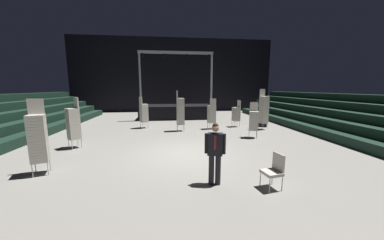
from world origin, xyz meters
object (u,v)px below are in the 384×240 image
at_px(man_with_tie, 215,150).
at_px(chair_stack_mid_centre, 253,120).
at_px(chair_stack_mid_right, 212,114).
at_px(chair_stack_rear_right, 180,111).
at_px(stage_riser, 176,111).
at_px(loose_chair_near_man, 274,169).
at_px(chair_stack_front_right, 264,109).
at_px(chair_stack_front_left, 144,113).
at_px(equipment_road_case, 260,122).
at_px(chair_stack_rear_left, 73,123).
at_px(chair_stack_mid_left, 236,114).
at_px(chair_stack_rear_centre, 38,138).

distance_m(man_with_tie, chair_stack_mid_centre, 5.86).
distance_m(chair_stack_mid_right, chair_stack_rear_right, 2.08).
bearing_deg(stage_riser, loose_chair_near_man, -81.15).
relative_size(man_with_tie, chair_stack_front_right, 0.67).
xyz_separation_m(chair_stack_front_left, chair_stack_rear_right, (2.33, -1.21, 0.21)).
bearing_deg(equipment_road_case, chair_stack_mid_right, -171.43).
relative_size(chair_stack_front_right, chair_stack_rear_left, 1.15).
height_order(chair_stack_mid_left, equipment_road_case, chair_stack_mid_left).
xyz_separation_m(chair_stack_rear_centre, equipment_road_case, (10.18, 6.68, -0.88)).
height_order(chair_stack_front_left, chair_stack_rear_left, chair_stack_rear_left).
distance_m(man_with_tie, chair_stack_rear_right, 7.05).
bearing_deg(equipment_road_case, chair_stack_rear_centre, -146.74).
bearing_deg(loose_chair_near_man, chair_stack_mid_right, -10.40).
relative_size(chair_stack_front_right, chair_stack_mid_right, 1.30).
distance_m(man_with_tie, chair_stack_front_right, 8.37).
bearing_deg(loose_chair_near_man, chair_stack_rear_centre, 65.60).
bearing_deg(equipment_road_case, loose_chair_near_man, -113.09).
distance_m(chair_stack_mid_left, equipment_road_case, 1.83).
xyz_separation_m(chair_stack_front_right, chair_stack_rear_centre, (-9.88, -5.62, -0.13)).
bearing_deg(stage_riser, chair_stack_mid_left, -50.53).
height_order(man_with_tie, chair_stack_mid_centre, chair_stack_mid_centre).
xyz_separation_m(chair_stack_front_left, chair_stack_front_right, (7.59, -1.34, 0.25)).
bearing_deg(chair_stack_rear_left, chair_stack_front_right, -118.14).
height_order(man_with_tie, chair_stack_front_left, chair_stack_front_left).
xyz_separation_m(chair_stack_mid_left, chair_stack_rear_right, (-3.84, -0.93, 0.34)).
relative_size(man_with_tie, chair_stack_mid_centre, 0.91).
relative_size(chair_stack_mid_left, equipment_road_case, 1.99).
bearing_deg(chair_stack_mid_left, loose_chair_near_man, 159.59).
bearing_deg(chair_stack_rear_right, loose_chair_near_man, 11.78).
bearing_deg(chair_stack_mid_right, chair_stack_mid_centre, -67.01).
relative_size(chair_stack_mid_right, chair_stack_rear_right, 0.79).
bearing_deg(loose_chair_near_man, chair_stack_front_right, -34.27).
distance_m(man_with_tie, chair_stack_rear_centre, 5.29).
relative_size(stage_riser, chair_stack_mid_centre, 3.31).
distance_m(chair_stack_mid_right, equipment_road_case, 3.64).
distance_m(chair_stack_mid_right, loose_chair_near_man, 7.83).
bearing_deg(chair_stack_mid_centre, chair_stack_rear_left, 27.97).
distance_m(man_with_tie, chair_stack_rear_left, 6.70).
relative_size(man_with_tie, chair_stack_mid_right, 0.87).
bearing_deg(chair_stack_mid_centre, chair_stack_mid_left, -69.89).
xyz_separation_m(chair_stack_rear_centre, loose_chair_near_man, (6.62, -1.68, -0.62)).
height_order(chair_stack_mid_centre, chair_stack_rear_centre, chair_stack_rear_centre).
distance_m(stage_riser, chair_stack_front_right, 7.86).
distance_m(chair_stack_rear_left, loose_chair_near_man, 8.16).
distance_m(chair_stack_mid_left, chair_stack_mid_centre, 3.06).
xyz_separation_m(chair_stack_mid_right, loose_chair_near_man, (-0.03, -7.82, -0.45)).
bearing_deg(equipment_road_case, chair_stack_front_right, -105.96).
relative_size(chair_stack_mid_centre, chair_stack_rear_left, 0.85).
bearing_deg(chair_stack_mid_centre, chair_stack_mid_right, -33.69).
height_order(chair_stack_mid_right, chair_stack_rear_centre, chair_stack_rear_centre).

